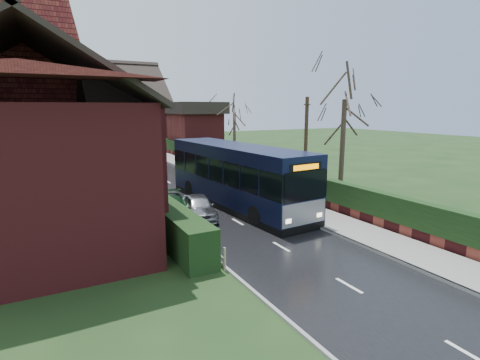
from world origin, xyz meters
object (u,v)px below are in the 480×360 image
brick_house (39,141)px  telegraph_pole (306,150)px  bus_stop_sign (313,187)px  car_green (172,208)px  bus (237,176)px  car_silver (199,207)px

brick_house → telegraph_pole: brick_house is taller
brick_house → bus_stop_sign: 13.58m
car_green → brick_house: bearing=-176.9°
brick_house → car_green: bearing=-7.5°
bus → car_green: bearing=-172.2°
bus → car_silver: bearing=-160.8°
car_green → telegraph_pole: 9.06m
brick_house → car_silver: (7.23, -1.14, -3.74)m
bus_stop_sign → telegraph_pole: telegraph_pole is taller
bus_stop_sign → car_green: bearing=147.7°
car_silver → telegraph_pole: bearing=13.1°
car_silver → brick_house: bearing=-178.7°
brick_house → bus_stop_sign: brick_house is taller
bus → car_green: (-4.32, -0.94, -1.19)m
bus → car_green: size_ratio=2.82×
bus → brick_house: bearing=176.4°
telegraph_pole → car_green: bearing=-165.8°
brick_house → car_green: size_ratio=3.36×
car_silver → bus_stop_sign: (5.50, -2.71, 1.03)m
car_silver → car_green: same height
telegraph_pole → bus_stop_sign: bearing=-106.2°
car_silver → telegraph_pole: size_ratio=0.57×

